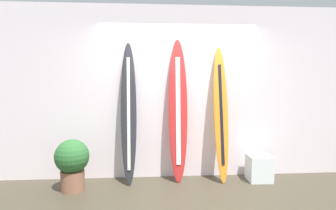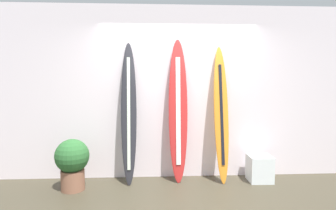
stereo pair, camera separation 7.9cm
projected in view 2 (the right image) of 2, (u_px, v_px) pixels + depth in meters
ground at (187, 210)px, 3.58m from camera, size 8.00×8.00×0.04m
wall_back at (178, 92)px, 4.75m from camera, size 7.20×0.20×2.80m
surfboard_charcoal at (129, 114)px, 4.41m from camera, size 0.26×0.41×2.19m
surfboard_crimson at (178, 111)px, 4.49m from camera, size 0.30×0.33×2.25m
surfboard_sunset at (221, 115)px, 4.49m from camera, size 0.25×0.44×2.14m
display_block_left at (260, 168)px, 4.53m from camera, size 0.37×0.37×0.41m
potted_plant at (72, 161)px, 4.15m from camera, size 0.49×0.49×0.75m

